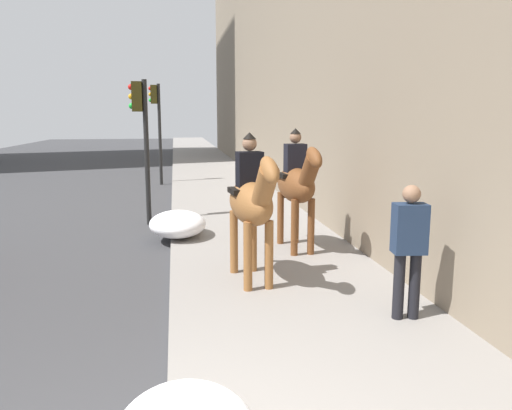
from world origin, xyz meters
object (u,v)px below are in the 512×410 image
object	(u,v)px
traffic_light_near_curb	(142,128)
mounted_horse_far	(297,183)
pedestrian_greeting	(409,243)
mounted_horse_near	(252,201)
traffic_light_far_curb	(157,118)

from	to	relation	value
traffic_light_near_curb	mounted_horse_far	bearing A→B (deg)	-138.01
mounted_horse_far	pedestrian_greeting	world-z (taller)	mounted_horse_far
mounted_horse_near	pedestrian_greeting	distance (m)	2.44
mounted_horse_near	pedestrian_greeting	size ratio (longest dim) A/B	1.34
mounted_horse_near	traffic_light_near_curb	size ratio (longest dim) A/B	0.65
traffic_light_far_curb	mounted_horse_near	bearing A→B (deg)	-172.03
mounted_horse_far	traffic_light_far_curb	size ratio (longest dim) A/B	0.59
mounted_horse_far	traffic_light_far_curb	bearing A→B (deg)	-169.53
pedestrian_greeting	mounted_horse_near	bearing A→B (deg)	50.79
pedestrian_greeting	traffic_light_near_curb	xyz separation A→B (m)	(6.81, 3.58, 1.27)
mounted_horse_far	traffic_light_near_curb	bearing A→B (deg)	-142.44
mounted_horse_near	traffic_light_far_curb	xyz separation A→B (m)	(12.58, 1.76, 1.21)
pedestrian_greeting	traffic_light_far_curb	bearing A→B (deg)	19.83
traffic_light_near_curb	traffic_light_far_curb	size ratio (longest dim) A/B	0.90
mounted_horse_near	mounted_horse_far	bearing A→B (deg)	140.86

